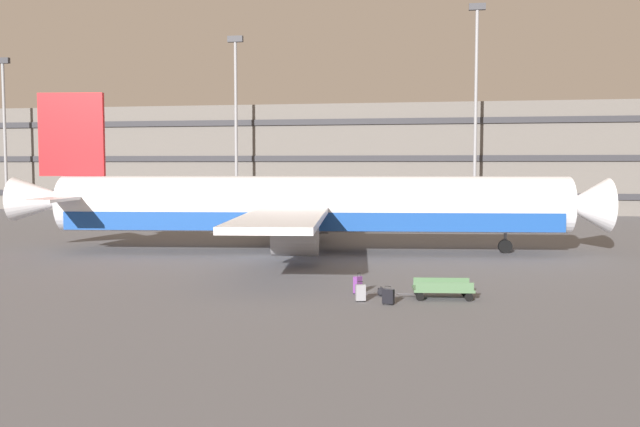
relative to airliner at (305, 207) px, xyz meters
name	(u,v)px	position (x,y,z in m)	size (l,w,h in m)	color
ground_plane	(267,255)	(-2.10, -2.31, -3.01)	(600.00, 600.00, 0.00)	#5B5B60
terminal_structure	(356,159)	(-2.10, 47.17, 3.59)	(158.93, 19.81, 13.20)	#605B56
airliner	(305,207)	(0.00, 0.00, 0.00)	(40.01, 32.44, 10.68)	silver
light_mast_far_left	(4,122)	(-44.49, 33.04, 8.15)	(1.80, 0.50, 19.03)	gray
light_mast_left	(236,111)	(-14.63, 33.04, 9.04)	(1.80, 0.50, 20.75)	gray
light_mast_center_left	(476,96)	(12.77, 33.04, 10.40)	(1.80, 0.50, 23.39)	gray
suitcase_teal	(358,285)	(5.22, -14.54, -2.59)	(0.40, 0.44, 0.97)	#72388C
suitcase_upright	(388,296)	(6.75, -16.68, -2.66)	(0.52, 0.35, 0.80)	black
suitcase_scuffed	(361,293)	(5.53, -16.24, -2.62)	(0.47, 0.36, 0.87)	gray
backpack_small	(381,292)	(6.31, -14.93, -2.82)	(0.41, 0.38, 0.45)	black
baggage_cart	(443,289)	(9.00, -14.97, -2.59)	(3.36, 1.58, 0.82)	#4C724C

